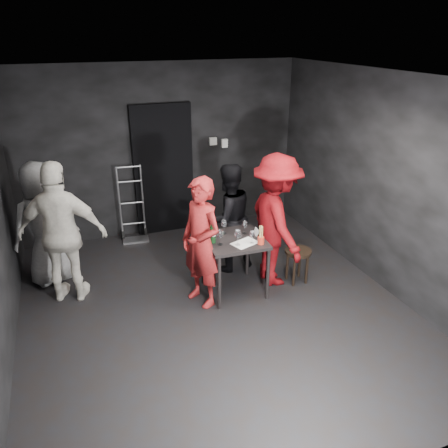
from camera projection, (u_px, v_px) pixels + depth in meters
name	position (u px, v px, depth m)	size (l,w,h in m)	color
floor	(214.00, 308.00, 5.35)	(4.50, 5.00, 0.02)	black
ceiling	(212.00, 77.00, 4.25)	(4.50, 5.00, 0.02)	silver
wall_back	(162.00, 151.00, 6.94)	(4.50, 0.04, 2.70)	black
wall_front	(348.00, 348.00, 2.67)	(4.50, 0.04, 2.70)	black
wall_right	(381.00, 183.00, 5.52)	(0.04, 5.00, 2.70)	black
doorway	(164.00, 170.00, 7.01)	(0.95, 0.10, 2.10)	black
wallbox_upper	(213.00, 141.00, 7.13)	(0.12, 0.06, 0.12)	#B7B7B2
wallbox_lower	(224.00, 143.00, 7.21)	(0.10, 0.06, 0.14)	#B7B7B2
hand_truck	(134.00, 226.00, 7.03)	(0.41, 0.34, 1.22)	#B2B2B7
tasting_table	(235.00, 246.00, 5.45)	(0.72, 0.72, 0.75)	black
stool	(298.00, 256.00, 5.77)	(0.35, 0.35, 0.47)	black
server_red	(201.00, 238.00, 5.14)	(0.64, 0.42, 1.74)	#A41E1F
woman_black	(228.00, 217.00, 5.96)	(0.76, 0.41, 1.56)	black
man_maroon	(277.00, 210.00, 5.53)	(1.32, 0.61, 2.05)	#6A080C
bystander_cream	(61.00, 221.00, 5.14)	(1.24, 0.59, 2.12)	white
bystander_grey	(44.00, 218.00, 5.59)	(0.89, 0.49, 1.83)	gray
tasting_mat	(245.00, 243.00, 5.30)	(0.31, 0.21, 0.00)	white
wine_glass_a	(220.00, 237.00, 5.22)	(0.08, 0.08, 0.21)	white
wine_glass_b	(212.00, 231.00, 5.37)	(0.08, 0.08, 0.20)	white
wine_glass_c	(224.00, 226.00, 5.51)	(0.08, 0.08, 0.20)	white
wine_glass_d	(238.00, 237.00, 5.21)	(0.08, 0.08, 0.22)	white
wine_glass_e	(252.00, 237.00, 5.26)	(0.07, 0.07, 0.18)	white
wine_glass_f	(245.00, 227.00, 5.51)	(0.07, 0.07, 0.18)	white
wine_bottle	(212.00, 233.00, 5.27)	(0.08, 0.08, 0.33)	black
breadstick_cup	(261.00, 235.00, 5.24)	(0.08, 0.08, 0.25)	red
reserved_card	(256.00, 232.00, 5.48)	(0.07, 0.11, 0.09)	white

